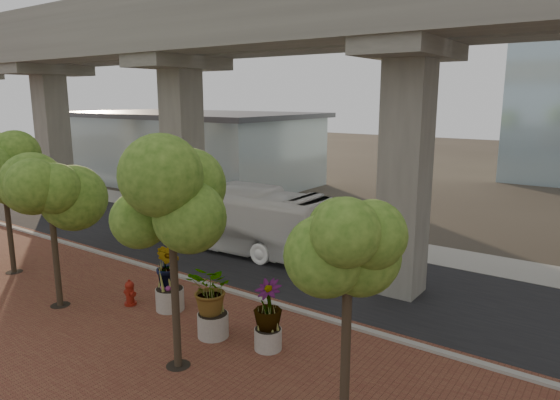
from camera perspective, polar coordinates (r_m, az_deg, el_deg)
The scene contains 17 objects.
ground at distance 21.98m, azimuth -3.41°, elevation -8.65°, with size 160.00×160.00×0.00m, color #312C24.
brick_plaza at distance 17.05m, azimuth -21.20°, elevation -15.65°, with size 70.00×13.00×0.06m, color brown.
asphalt_road at distance 23.47m, azimuth -0.33°, elevation -7.23°, with size 90.00×8.00×0.04m, color black.
curb_strip at distance 20.54m, azimuth -6.97°, elevation -9.97°, with size 70.00×0.25×0.16m, color gray.
far_sidewalk at distance 27.91m, azimuth 6.30°, elevation -4.19°, with size 90.00×3.00×0.06m, color gray.
transit_viaduct at distance 22.20m, azimuth -0.35°, elevation 10.80°, with size 72.00×5.60×12.40m.
station_pavilion at distance 46.17m, azimuth -10.42°, elevation 6.02°, with size 23.00×13.00×6.30m.
transit_bus at distance 25.64m, azimuth -6.23°, elevation -1.88°, with size 2.78×11.82×3.29m, color white.
fire_hydrant at distance 19.57m, azimuth -16.78°, elevation -10.11°, with size 0.49×0.44×0.98m.
planter_front at distance 16.22m, azimuth -7.76°, elevation -10.48°, with size 2.22×2.22×2.44m.
planter_right at distance 15.38m, azimuth -1.40°, elevation -12.24°, with size 2.06×2.06×2.20m.
planter_left at distance 18.44m, azimuth -12.62°, elevation -7.78°, with size 2.27×2.27×2.49m.
street_tree_far_west at distance 24.17m, azimuth -29.10°, elevation 2.79°, with size 4.03×4.03×6.30m.
street_tree_near_west at distance 19.39m, azimuth -24.89°, elevation 1.46°, with size 3.82×3.82×6.25m.
street_tree_near_east at distance 13.69m, azimuth -12.36°, elevation -0.35°, with size 3.52×3.52×6.41m.
street_tree_far_east at distance 10.84m, azimuth 7.84°, elevation -5.67°, with size 3.01×3.01×5.76m.
streetlamp_west at distance 34.25m, azimuth -11.85°, elevation 5.70°, with size 0.36×1.04×7.19m.
Camera 1 is at (12.99, -16.01, 7.63)m, focal length 32.00 mm.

